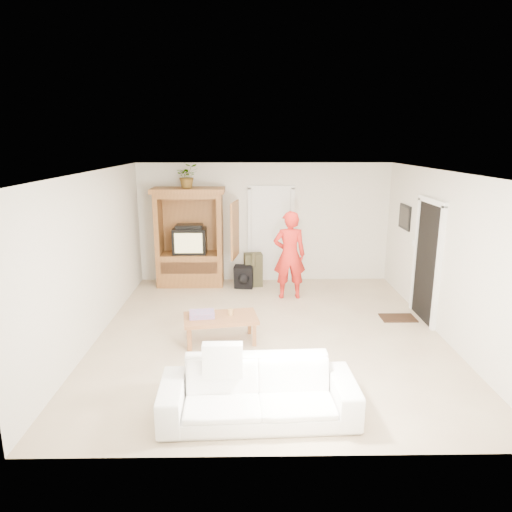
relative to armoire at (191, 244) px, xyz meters
The scene contains 19 objects.
floor 3.22m from the armoire, 59.36° to the right, with size 6.00×6.00×0.00m, color tan.
ceiling 3.53m from the armoire, 59.36° to the right, with size 6.00×6.00×0.00m, color white.
wall_back 1.66m from the armoire, 12.11° to the left, with size 5.50×5.50×0.00m, color silver.
wall_front 5.89m from the armoire, 74.44° to the right, with size 5.50×5.50×0.00m, color silver.
wall_left 2.94m from the armoire, 113.79° to the right, with size 6.00×6.00×0.00m, color silver.
wall_right 5.09m from the armoire, 31.60° to the right, with size 6.00×6.00×0.00m, color silver.
armoire is the anchor object (origin of this frame).
door_back 1.76m from the armoire, 10.13° to the left, with size 0.85×0.05×2.04m, color white.
doorway_right 4.77m from the armoire, 25.61° to the right, with size 0.05×0.90×2.04m, color black.
framed_picture 4.43m from the armoire, 10.03° to the right, with size 0.03×0.60×0.48m, color black.
doormat 4.48m from the armoire, 28.01° to the right, with size 0.60×0.40×0.02m, color #382316.
plant 1.44m from the armoire, 126.74° to the right, with size 0.45×0.39×0.50m, color #4C7238.
man 2.23m from the armoire, 23.94° to the right, with size 0.64×0.42×1.75m, color red.
sofa 5.20m from the armoire, 74.93° to the right, with size 2.19×0.86×0.64m, color white.
coffee_table 3.13m from the armoire, 74.94° to the right, with size 1.21×0.78×0.42m.
towel 3.05m from the armoire, 80.19° to the right, with size 0.38×0.28×0.08m, color #CF456A.
candle 3.11m from the armoire, 71.94° to the right, with size 0.08×0.08×0.10m, color tan.
backpack_black 1.35m from the armoire, 15.30° to the right, with size 0.39×0.23×0.48m, color black, non-canonical shape.
backpack_olive 1.45m from the armoire, ahead, with size 0.38×0.28×0.71m, color #47442B, non-canonical shape.
Camera 1 is at (-0.33, -6.91, 3.05)m, focal length 32.00 mm.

